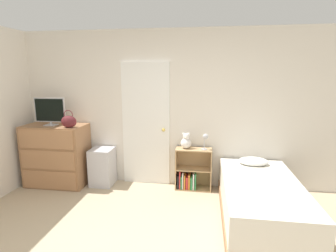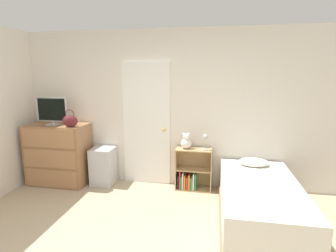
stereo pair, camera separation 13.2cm
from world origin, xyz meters
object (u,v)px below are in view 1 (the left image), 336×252
teddy_bear (186,142)px  storage_bin (103,167)px  desk_lamp (205,139)px  handbag (69,121)px  bed (261,200)px  dresser (57,155)px  tv (50,111)px  bookshelf (191,173)px

teddy_bear → storage_bin: bearing=-177.7°
desk_lamp → teddy_bear: bearing=173.2°
handbag → bed: bearing=-9.6°
teddy_bear → desk_lamp: bearing=-6.8°
dresser → tv: size_ratio=1.96×
storage_bin → desk_lamp: 1.79m
storage_bin → bed: bearing=-16.8°
dresser → teddy_bear: bearing=3.8°
dresser → tv: tv is taller
storage_bin → bookshelf: size_ratio=0.92×
dresser → bookshelf: bearing=3.7°
tv → bed: size_ratio=0.28×
desk_lamp → bed: 1.21m
tv → desk_lamp: tv is taller
dresser → storage_bin: size_ratio=1.64×
desk_lamp → handbag: bearing=-172.7°
teddy_bear → bookshelf: bearing=3.6°
desk_lamp → dresser: bearing=-177.6°
handbag → teddy_bear: 1.86m
dresser → handbag: handbag is taller
tv → teddy_bear: 2.26m
tv → teddy_bear: tv is taller
dresser → tv: bearing=-147.4°
teddy_bear → bed: 1.40m
bed → handbag: bearing=170.4°
tv → bookshelf: (2.29, 0.17, -1.00)m
dresser → storage_bin: bearing=6.5°
dresser → bed: dresser is taller
handbag → teddy_bear: handbag is taller
storage_bin → bed: 2.54m
storage_bin → bookshelf: bookshelf is taller
dresser → bookshelf: (2.25, 0.15, -0.25)m
handbag → bookshelf: 2.11m
dresser → handbag: bearing=-25.0°
bed → tv: bearing=169.1°
tv → storage_bin: size_ratio=0.84×
handbag → bed: (2.84, -0.48, -0.87)m
dresser → handbag: (0.35, -0.16, 0.61)m
desk_lamp → storage_bin: bearing=-179.3°
dresser → desk_lamp: size_ratio=3.95×
handbag → desk_lamp: (2.11, 0.27, -0.27)m
handbag → storage_bin: size_ratio=0.45×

